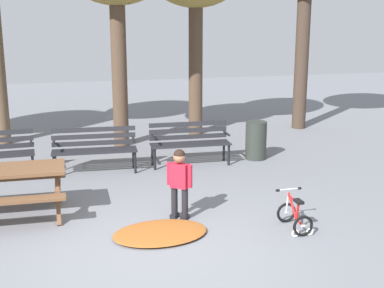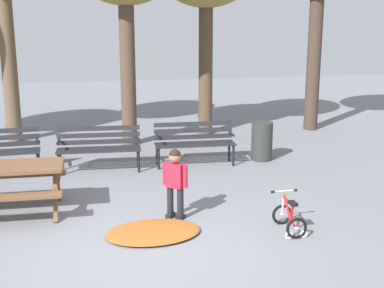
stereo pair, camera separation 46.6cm
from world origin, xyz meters
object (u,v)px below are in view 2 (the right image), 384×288
Objects in this scene: park_bench_left at (99,145)px; park_bench_right at (194,140)px; picnic_table at (2,177)px; trash_bin at (262,141)px; child_standing at (175,178)px; kids_bicycle at (289,218)px.

park_bench_left and park_bench_right have the same top height.
picnic_table is 5.30m from trash_bin.
trash_bin is at bearing 51.02° from child_standing.
kids_bicycle is (0.62, -3.60, -0.31)m from park_bench_right.
child_standing is at bearing -69.36° from park_bench_left.
picnic_table is 3.21× the size of kids_bicycle.
picnic_table is 4.28m from kids_bicycle.
child_standing reaches higher than picnic_table.
picnic_table is 2.61m from child_standing.
child_standing is at bearing 151.71° from kids_bicycle.
trash_bin is (4.83, 2.18, -0.19)m from picnic_table.
kids_bicycle is at bearing -28.29° from child_standing.
child_standing is at bearing -15.08° from picnic_table.
child_standing is (-0.86, -2.80, 0.12)m from park_bench_right.
trash_bin is (0.83, 3.65, 0.20)m from kids_bicycle.
trash_bin is at bearing 2.04° from park_bench_right.
park_bench_right is at bearing 32.13° from picnic_table.
kids_bicycle is (2.52, -3.54, -0.31)m from park_bench_left.
park_bench_left is 2.94m from child_standing.
child_standing is 3.68m from trash_bin.
park_bench_left is at bearing 110.64° from child_standing.
park_bench_right is (3.38, 2.12, -0.08)m from picnic_table.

